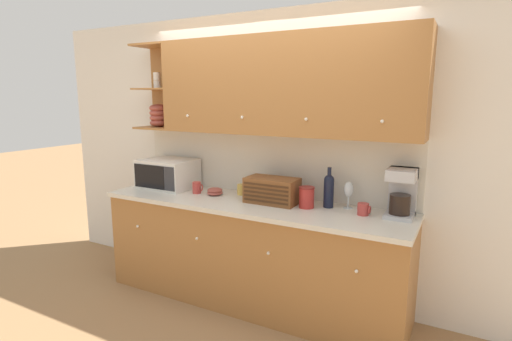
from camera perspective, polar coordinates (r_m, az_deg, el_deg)
ground_plane at (r=4.12m, az=1.59°, el=-16.08°), size 24.00×24.00×0.00m
wall_back at (r=3.75m, az=1.89°, el=2.16°), size 5.15×0.06×2.60m
counter_unit at (r=3.66m, az=-0.76°, el=-11.56°), size 2.77×0.69×0.94m
backsplash_panel at (r=3.73m, az=1.64°, el=1.00°), size 2.75×0.01×0.58m
upper_cabinets at (r=3.47m, az=2.91°, el=11.94°), size 2.75×0.34×0.83m
microwave at (r=4.12m, az=-12.49°, el=-0.43°), size 0.53×0.42×0.29m
mug_patterned_third at (r=3.84m, az=-8.42°, el=-2.45°), size 0.09×0.08×0.11m
bowl_stack_on_counter at (r=3.76m, az=-5.89°, el=-3.00°), size 0.15×0.15×0.07m
mug_blue_second at (r=3.75m, az=-2.02°, el=-2.73°), size 0.10×0.08×0.10m
bread_box at (r=3.46m, az=2.29°, el=-2.86°), size 0.45×0.25×0.22m
storage_canister at (r=3.34m, az=7.24°, el=-3.81°), size 0.13×0.13×0.18m
wine_bottle at (r=3.36m, az=10.36°, el=-2.66°), size 0.08×0.08×0.34m
wine_glass at (r=3.36m, az=13.10°, el=-2.77°), size 0.08×0.08×0.22m
mug at (r=3.23m, az=15.10°, el=-5.36°), size 0.10×0.09×0.09m
coffee_maker at (r=3.25m, az=20.07°, el=-2.90°), size 0.21×0.25×0.38m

